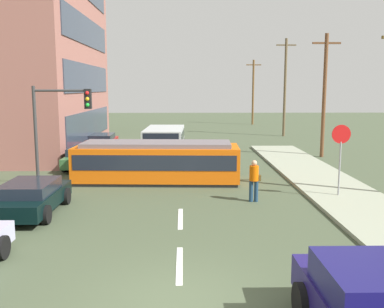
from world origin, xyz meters
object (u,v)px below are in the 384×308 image
Objects in this scene: parked_sedan_mid at (31,197)px; utility_pole_distant at (253,91)px; utility_pole_far at (285,86)px; stop_sign at (341,145)px; parked_sedan_far at (87,156)px; pedestrian_crossing at (254,178)px; traffic_light_mast at (59,118)px; utility_pole_mid at (324,94)px; city_bus at (164,139)px; streetcar_tram at (157,161)px; parked_sedan_furthest at (102,142)px.

parked_sedan_mid is 0.54× the size of utility_pole_distant.
utility_pole_distant is at bearing 69.91° from parked_sedan_mid.
stop_sign is at bearing -97.43° from utility_pole_far.
parked_sedan_far is at bearing 89.96° from parked_sedan_mid.
stop_sign is at bearing 7.50° from pedestrian_crossing.
utility_pole_distant reaches higher than traffic_light_mast.
utility_pole_mid is (6.26, 11.23, 3.17)m from pedestrian_crossing.
parked_sedan_mid is (-4.16, -14.41, -0.39)m from city_bus.
traffic_light_mast is at bearing 173.28° from stop_sign.
streetcar_tram is at bearing -144.04° from utility_pole_mid.
utility_pole_mid is at bearing 75.91° from stop_sign.
stop_sign is 11.26m from utility_pole_mid.
traffic_light_mast reaches higher than parked_sedan_furthest.
traffic_light_mast reaches higher than streetcar_tram.
traffic_light_mast is 0.59× the size of utility_pole_distant.
city_bus is 14.63m from stop_sign.
parked_sedan_far is 1.58× the size of stop_sign.
streetcar_tram is at bearing -43.40° from parked_sedan_far.
traffic_light_mast reaches higher than city_bus.
streetcar_tram is 8.37m from stop_sign.
streetcar_tram is at bearing 51.50° from parked_sedan_mid.
utility_pole_far reaches higher than pedestrian_crossing.
parked_sedan_far is at bearing -115.75° from utility_pole_distant.
parked_sedan_furthest is 0.99× the size of traffic_light_mast.
utility_pole_far is at bearing 30.85° from parked_sedan_furthest.
stop_sign is 0.37× the size of utility_pole_mid.
utility_pole_mid is (14.50, 3.52, 3.49)m from parked_sedan_far.
parked_sedan_furthest is 0.51× the size of utility_pole_far.
streetcar_tram is 4.70× the size of pedestrian_crossing.
streetcar_tram reaches higher than city_bus.
parked_sedan_furthest is at bearing 160.26° from city_bus.
utility_pole_distant is (14.38, 22.10, 3.45)m from parked_sedan_furthest.
utility_pole_mid is 1.01× the size of utility_pole_distant.
traffic_light_mast is (0.16, 3.36, 2.58)m from parked_sedan_mid.
parked_sedan_furthest is 15.68m from utility_pole_mid.
utility_pole_far reaches higher than utility_pole_mid.
pedestrian_crossing is 3.80m from stop_sign.
city_bus is at bearing 73.88° from parked_sedan_mid.
parked_sedan_mid is at bearing -170.43° from stop_sign.
parked_sedan_mid is at bearing -128.50° from streetcar_tram.
utility_pole_far is 13.03m from utility_pole_distant.
utility_pole_far reaches higher than traffic_light_mast.
parked_sedan_furthest is at bearing -123.05° from utility_pole_distant.
utility_pole_distant is at bearing 81.15° from pedestrian_crossing.
parked_sedan_furthest is at bearing 92.60° from traffic_light_mast.
utility_pole_far reaches higher than stop_sign.
streetcar_tram is at bearing -118.13° from utility_pole_far.
streetcar_tram is 1.73× the size of parked_sedan_far.
traffic_light_mast is (0.58, -12.69, 2.58)m from parked_sedan_furthest.
city_bus is 3.38× the size of pedestrian_crossing.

